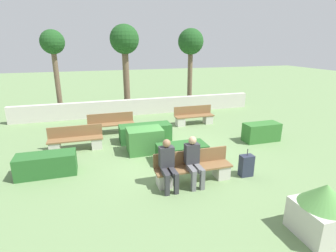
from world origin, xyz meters
TOP-DOWN VIEW (x-y plane):
  - ground_plane at (0.00, 0.00)m, footprint 60.00×60.00m
  - perimeter_wall at (0.00, 5.64)m, footprint 12.54×0.30m
  - bench_front at (0.06, -1.76)m, footprint 2.14×0.48m
  - bench_left_side at (-3.09, 1.47)m, footprint 1.86×0.48m
  - bench_right_side at (-1.73, 2.91)m, footprint 1.90×0.49m
  - bench_back at (2.07, 3.15)m, footprint 1.84×0.49m
  - person_seated_man at (0.00, -1.90)m, footprint 0.38×0.64m
  - person_seated_woman at (-0.70, -1.90)m, footprint 0.38×0.64m
  - hedge_block_near_left at (3.74, 0.38)m, footprint 1.38×0.60m
  - hedge_block_near_right at (-0.54, 1.69)m, footprint 1.97×0.70m
  - hedge_block_mid_left at (-3.83, -0.23)m, footprint 1.63×0.65m
  - hedge_block_mid_right at (-0.79, 0.60)m, footprint 1.19×0.81m
  - hedge_block_far_left at (0.20, -0.46)m, footprint 1.57×0.78m
  - planter_corner_left at (1.65, -4.45)m, footprint 0.94×0.94m
  - suitcase at (1.62, -1.92)m, footprint 0.37×0.24m
  - tree_leftmost at (-3.99, 6.52)m, footprint 1.16×1.16m
  - tree_center_left at (-0.50, 6.78)m, footprint 1.53×1.53m
  - tree_center_right at (3.26, 6.84)m, footprint 1.45×1.45m

SIDE VIEW (x-z plane):
  - ground_plane at x=0.00m, z-range 0.00..0.00m
  - hedge_block_far_left at x=0.20m, z-range 0.00..0.56m
  - suitcase at x=1.62m, z-range -0.10..0.72m
  - hedge_block_mid_left at x=-3.83m, z-range 0.00..0.63m
  - bench_back at x=2.07m, z-range -0.10..0.73m
  - bench_left_side at x=-3.09m, z-range -0.10..0.73m
  - bench_right_side at x=-1.73m, z-range -0.10..0.74m
  - hedge_block_near_right at x=-0.54m, z-range 0.00..0.64m
  - bench_front at x=0.06m, z-range -0.09..0.74m
  - hedge_block_near_left at x=3.74m, z-range 0.00..0.71m
  - perimeter_wall at x=0.00m, z-range 0.00..0.82m
  - hedge_block_mid_right at x=-0.79m, z-range 0.00..0.85m
  - planter_corner_left at x=1.65m, z-range 0.01..1.12m
  - person_seated_woman at x=-0.70m, z-range 0.06..1.37m
  - person_seated_man at x=0.00m, z-range 0.06..1.38m
  - tree_leftmost at x=-3.99m, z-range 1.31..5.57m
  - tree_center_right at x=3.26m, z-range 1.33..5.77m
  - tree_center_left at x=-0.50m, z-range 1.32..5.91m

